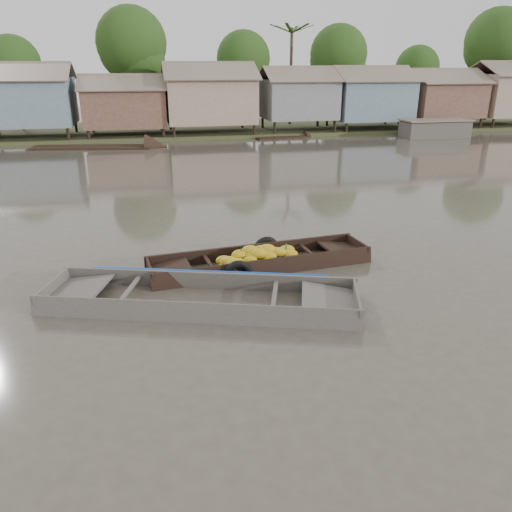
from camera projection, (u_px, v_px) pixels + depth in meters
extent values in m
plane|color=#494238|center=(269.00, 308.00, 11.43)|extent=(120.00, 120.00, 0.00)
cube|color=#384723|center=(176.00, 131.00, 41.51)|extent=(120.00, 12.00, 0.50)
cube|color=slate|center=(27.00, 102.00, 35.26)|extent=(6.20, 5.20, 3.20)
cube|color=brown|center=(18.00, 71.00, 33.25)|extent=(6.60, 3.02, 1.28)
cube|color=brown|center=(26.00, 71.00, 35.80)|extent=(6.60, 3.02, 1.28)
cube|color=brown|center=(125.00, 107.00, 36.77)|extent=(5.80, 4.60, 2.70)
cube|color=brown|center=(122.00, 82.00, 34.99)|extent=(6.20, 2.67, 1.14)
cube|color=brown|center=(123.00, 81.00, 37.25)|extent=(6.20, 2.67, 1.14)
cube|color=gray|center=(210.00, 100.00, 37.86)|extent=(6.50, 5.30, 3.30)
cube|color=brown|center=(211.00, 71.00, 35.79)|extent=(6.90, 3.08, 1.31)
cube|color=brown|center=(207.00, 70.00, 38.40)|extent=(6.90, 3.08, 1.31)
cube|color=gray|center=(298.00, 99.00, 39.26)|extent=(5.40, 4.70, 2.90)
cube|color=brown|center=(304.00, 74.00, 37.42)|extent=(5.80, 2.73, 1.17)
cube|color=brown|center=(294.00, 73.00, 39.73)|extent=(5.80, 2.73, 1.17)
cube|color=slate|center=(369.00, 99.00, 40.48)|extent=(6.00, 5.00, 3.10)
cube|color=brown|center=(378.00, 74.00, 38.53)|extent=(6.40, 2.90, 1.24)
cube|color=brown|center=(364.00, 73.00, 40.99)|extent=(6.40, 2.90, 1.24)
cube|color=brown|center=(441.00, 99.00, 41.79)|extent=(5.70, 4.90, 2.80)
cube|color=brown|center=(453.00, 76.00, 39.92)|extent=(6.10, 2.85, 1.21)
cube|color=brown|center=(435.00, 75.00, 42.33)|extent=(6.10, 2.85, 1.21)
cube|color=gray|center=(510.00, 95.00, 42.99)|extent=(6.30, 5.10, 3.40)
cube|color=brown|center=(503.00, 68.00, 43.46)|extent=(6.70, 2.96, 1.26)
cylinder|color=#473323|center=(19.00, 101.00, 39.16)|extent=(0.28, 0.28, 4.90)
sphere|color=#1A3711|center=(13.00, 63.00, 38.15)|extent=(4.20, 4.20, 4.20)
cylinder|color=#473323|center=(135.00, 91.00, 39.78)|extent=(0.28, 0.28, 6.30)
sphere|color=#1A3711|center=(131.00, 42.00, 38.48)|extent=(5.40, 5.40, 5.40)
cylinder|color=#473323|center=(244.00, 96.00, 42.66)|extent=(0.28, 0.28, 5.25)
sphere|color=#1A3711|center=(243.00, 58.00, 41.58)|extent=(4.50, 4.50, 4.50)
cylinder|color=#473323|center=(336.00, 93.00, 43.27)|extent=(0.28, 0.28, 5.60)
sphere|color=#1A3711|center=(339.00, 54.00, 42.11)|extent=(4.80, 4.80, 4.80)
cylinder|color=#473323|center=(414.00, 98.00, 45.95)|extent=(0.28, 0.28, 4.55)
sphere|color=#1A3711|center=(417.00, 68.00, 45.02)|extent=(3.90, 3.90, 3.90)
cylinder|color=#473323|center=(490.00, 86.00, 46.05)|extent=(0.28, 0.28, 6.65)
sphere|color=#1A3711|center=(497.00, 41.00, 44.68)|extent=(5.70, 5.70, 5.70)
cylinder|color=#473323|center=(291.00, 79.00, 42.50)|extent=(0.24, 0.24, 8.00)
cube|color=black|center=(260.00, 269.00, 13.78)|extent=(6.08, 1.81, 0.08)
cube|color=black|center=(253.00, 253.00, 14.27)|extent=(6.10, 0.84, 0.57)
cube|color=black|center=(268.00, 270.00, 13.12)|extent=(6.10, 0.84, 0.57)
cube|color=black|center=(357.00, 249.00, 14.59)|extent=(0.21, 1.33, 0.54)
cube|color=black|center=(341.00, 249.00, 14.41)|extent=(1.16, 1.26, 0.20)
cube|color=black|center=(150.00, 275.00, 12.80)|extent=(0.21, 1.33, 0.54)
cube|color=black|center=(170.00, 270.00, 12.93)|extent=(1.16, 1.26, 0.20)
cube|color=black|center=(209.00, 263.00, 13.22)|extent=(0.24, 1.28, 0.05)
cube|color=black|center=(308.00, 251.00, 14.08)|extent=(0.24, 1.28, 0.05)
ellipsoid|color=gold|center=(266.00, 251.00, 14.11)|extent=(0.44, 0.33, 0.25)
ellipsoid|color=gold|center=(264.00, 254.00, 13.54)|extent=(0.47, 0.35, 0.27)
ellipsoid|color=gold|center=(226.00, 266.00, 13.34)|extent=(0.41, 0.30, 0.23)
ellipsoid|color=gold|center=(250.00, 250.00, 13.54)|extent=(0.50, 0.37, 0.29)
ellipsoid|color=gold|center=(259.00, 254.00, 13.41)|extent=(0.50, 0.37, 0.29)
ellipsoid|color=gold|center=(257.00, 252.00, 13.72)|extent=(0.50, 0.37, 0.29)
ellipsoid|color=gold|center=(280.00, 252.00, 13.59)|extent=(0.41, 0.31, 0.24)
ellipsoid|color=gold|center=(224.00, 261.00, 13.49)|extent=(0.48, 0.36, 0.28)
ellipsoid|color=gold|center=(275.00, 252.00, 13.67)|extent=(0.48, 0.36, 0.28)
ellipsoid|color=gold|center=(238.00, 263.00, 13.25)|extent=(0.47, 0.35, 0.27)
ellipsoid|color=gold|center=(260.00, 249.00, 13.68)|extent=(0.40, 0.30, 0.23)
ellipsoid|color=gold|center=(280.00, 252.00, 14.14)|extent=(0.46, 0.34, 0.26)
ellipsoid|color=gold|center=(265.00, 252.00, 14.06)|extent=(0.45, 0.34, 0.26)
ellipsoid|color=gold|center=(290.00, 254.00, 13.75)|extent=(0.48, 0.36, 0.28)
ellipsoid|color=gold|center=(269.00, 256.00, 13.51)|extent=(0.46, 0.34, 0.26)
ellipsoid|color=gold|center=(234.00, 264.00, 13.23)|extent=(0.52, 0.39, 0.30)
ellipsoid|color=gold|center=(240.00, 255.00, 13.50)|extent=(0.53, 0.39, 0.30)
ellipsoid|color=gold|center=(252.00, 253.00, 13.83)|extent=(0.43, 0.32, 0.25)
ellipsoid|color=gold|center=(268.00, 263.00, 13.38)|extent=(0.42, 0.32, 0.24)
ellipsoid|color=gold|center=(267.00, 250.00, 13.60)|extent=(0.54, 0.40, 0.31)
ellipsoid|color=gold|center=(287.00, 250.00, 14.11)|extent=(0.51, 0.38, 0.30)
ellipsoid|color=gold|center=(229.00, 262.00, 13.34)|extent=(0.53, 0.39, 0.30)
ellipsoid|color=gold|center=(231.00, 270.00, 13.10)|extent=(0.42, 0.31, 0.24)
ellipsoid|color=gold|center=(250.00, 260.00, 13.26)|extent=(0.40, 0.30, 0.23)
ellipsoid|color=gold|center=(250.00, 253.00, 13.67)|extent=(0.46, 0.35, 0.27)
ellipsoid|color=gold|center=(239.00, 267.00, 13.18)|extent=(0.51, 0.38, 0.29)
ellipsoid|color=gold|center=(253.00, 255.00, 13.47)|extent=(0.49, 0.36, 0.28)
ellipsoid|color=gold|center=(300.00, 260.00, 13.66)|extent=(0.44, 0.33, 0.25)
cylinder|color=#3F6626|center=(241.00, 252.00, 13.42)|extent=(0.04, 0.04, 0.20)
cylinder|color=#3F6626|center=(268.00, 249.00, 13.64)|extent=(0.04, 0.04, 0.20)
cylinder|color=#3F6626|center=(286.00, 247.00, 13.80)|extent=(0.04, 0.04, 0.20)
torus|color=black|center=(266.00, 250.00, 14.47)|extent=(0.81, 0.28, 0.79)
torus|color=black|center=(238.00, 274.00, 12.77)|extent=(0.77, 0.28, 0.76)
cube|color=#46403B|center=(201.00, 307.00, 11.62)|extent=(7.25, 3.61, 0.08)
cube|color=#46403B|center=(208.00, 282.00, 12.33)|extent=(6.98, 2.35, 0.58)
cube|color=#46403B|center=(193.00, 315.00, 10.72)|extent=(6.98, 2.35, 0.58)
cube|color=#46403B|center=(357.00, 304.00, 11.21)|extent=(0.59, 1.71, 0.55)
cube|color=#46403B|center=(329.00, 300.00, 11.24)|extent=(1.64, 1.83, 0.23)
cube|color=#46403B|center=(53.00, 291.00, 11.83)|extent=(0.59, 1.71, 0.55)
cube|color=#46403B|center=(78.00, 290.00, 11.76)|extent=(1.64, 1.83, 0.23)
cube|color=#46403B|center=(129.00, 290.00, 11.63)|extent=(0.61, 1.66, 0.05)
cube|color=#46403B|center=(274.00, 296.00, 11.33)|extent=(0.61, 1.66, 0.05)
cube|color=#665E54|center=(201.00, 306.00, 11.60)|extent=(5.58, 2.97, 0.02)
cube|color=#0F3E9D|center=(208.00, 273.00, 12.31)|extent=(5.63, 1.86, 0.14)
torus|color=olive|center=(309.00, 315.00, 11.10)|extent=(0.41, 0.41, 0.06)
torus|color=olive|center=(309.00, 314.00, 11.09)|extent=(0.33, 0.33, 0.06)
cube|color=black|center=(282.00, 139.00, 37.30)|extent=(4.11, 1.55, 0.35)
cube|color=black|center=(92.00, 149.00, 32.95)|extent=(7.85, 2.93, 0.35)
cube|color=black|center=(435.00, 130.00, 37.78)|extent=(5.00, 2.00, 1.20)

